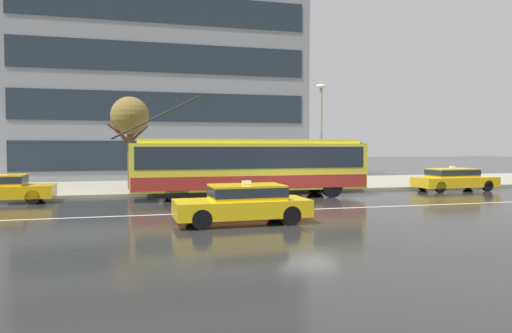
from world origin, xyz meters
The scene contains 12 objects.
ground_plane centered at (0.00, 0.00, 0.00)m, with size 160.00×160.00×0.00m, color #262625.
sidewalk_slab centered at (0.00, 10.30, 0.07)m, with size 80.00×10.00×0.14m, color gray.
lane_centre_line centered at (0.00, -1.20, 0.00)m, with size 72.00×0.14×0.01m, color silver.
trolleybus centered at (-1.52, 3.70, 1.57)m, with size 12.26×2.58×5.00m.
taxi_ahead_of_bus centered at (10.39, 3.96, 0.70)m, with size 4.72×1.82×1.39m.
taxi_oncoming_near centered at (-3.55, -3.77, 0.70)m, with size 4.40×1.90×1.39m.
bus_shelter centered at (-3.83, 7.45, 2.01)m, with size 4.11×1.64×2.51m.
pedestrian_at_shelter centered at (1.82, 5.88, 1.64)m, with size 1.42×1.42×1.87m.
pedestrian_approaching_curb centered at (-1.53, 5.81, 1.76)m, with size 1.17×1.17×1.99m.
street_lamp centered at (3.07, 5.76, 3.65)m, with size 0.60×0.32×5.84m.
street_tree_bare centered at (-7.29, 8.03, 4.10)m, with size 2.27×2.10×5.11m.
office_tower_corner_left centered at (-5.01, 20.14, 10.46)m, with size 21.79×11.55×20.90m.
Camera 1 is at (-6.85, -18.31, 2.51)m, focal length 32.25 mm.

